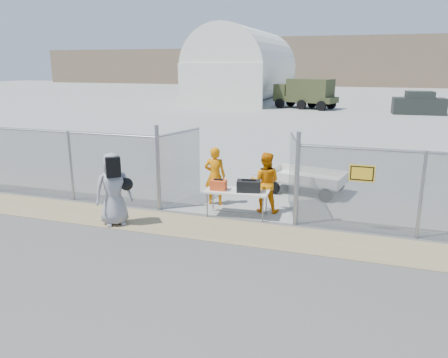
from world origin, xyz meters
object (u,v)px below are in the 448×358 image
(visitor, at_px, (113,189))
(utility_trailer, at_px, (306,181))
(security_worker_right, at_px, (265,182))
(folding_table, at_px, (237,203))
(security_worker_left, at_px, (215,176))

(visitor, height_order, utility_trailer, visitor)
(security_worker_right, xyz_separation_m, visitor, (-3.56, -2.27, 0.10))
(folding_table, distance_m, utility_trailer, 3.32)
(security_worker_right, bearing_deg, visitor, 28.86)
(security_worker_left, xyz_separation_m, security_worker_right, (1.59, -0.18, -0.01))
(utility_trailer, bearing_deg, folding_table, -105.79)
(folding_table, distance_m, security_worker_right, 1.04)
(security_worker_right, bearing_deg, folding_table, 40.55)
(security_worker_left, height_order, utility_trailer, security_worker_left)
(utility_trailer, bearing_deg, visitor, -122.46)
(security_worker_left, relative_size, visitor, 0.91)
(security_worker_left, bearing_deg, utility_trailer, -147.04)
(folding_table, bearing_deg, security_worker_right, 40.67)
(security_worker_left, distance_m, security_worker_right, 1.60)
(security_worker_left, distance_m, visitor, 3.15)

